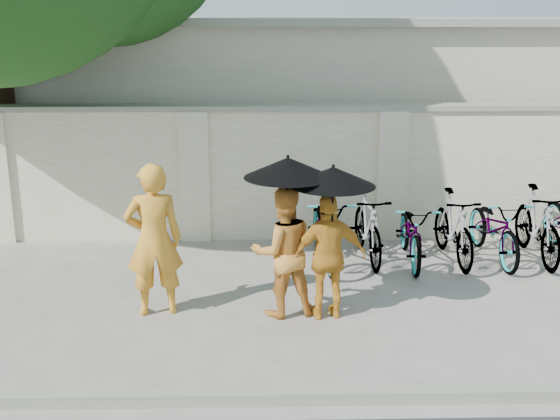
{
  "coord_description": "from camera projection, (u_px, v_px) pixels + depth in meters",
  "views": [
    {
      "loc": [
        0.05,
        -7.35,
        3.41
      ],
      "look_at": [
        0.24,
        0.85,
        1.1
      ],
      "focal_mm": 45.0,
      "sensor_mm": 36.0,
      "label": 1
    }
  ],
  "objects": [
    {
      "name": "ground",
      "position": [
        260.0,
        323.0,
        8.0
      ],
      "size": [
        80.0,
        80.0,
        0.0
      ],
      "primitive_type": "plane",
      "color": "#A59D8F"
    },
    {
      "name": "kerb",
      "position": [
        260.0,
        397.0,
        6.34
      ],
      "size": [
        40.0,
        0.16,
        0.12
      ],
      "primitive_type": "cube",
      "color": "gray",
      "rests_on": "ground"
    },
    {
      "name": "compound_wall",
      "position": [
        325.0,
        175.0,
        10.83
      ],
      "size": [
        20.0,
        0.3,
        2.0
      ],
      "primitive_type": "cube",
      "color": "white",
      "rests_on": "ground"
    },
    {
      "name": "building_behind",
      "position": [
        359.0,
        105.0,
        14.34
      ],
      "size": [
        14.0,
        6.0,
        3.2
      ],
      "primitive_type": "cube",
      "color": "beige",
      "rests_on": "ground"
    },
    {
      "name": "monk_left",
      "position": [
        154.0,
        240.0,
        8.04
      ],
      "size": [
        0.74,
        0.56,
        1.8
      ],
      "primitive_type": "imported",
      "rotation": [
        0.0,
        0.0,
        3.36
      ],
      "color": "orange",
      "rests_on": "ground"
    },
    {
      "name": "monk_center",
      "position": [
        283.0,
        252.0,
        8.04
      ],
      "size": [
        0.85,
        0.73,
        1.53
      ],
      "primitive_type": "imported",
      "rotation": [
        0.0,
        0.0,
        3.36
      ],
      "color": "orange",
      "rests_on": "ground"
    },
    {
      "name": "parasol_center",
      "position": [
        288.0,
        167.0,
        7.69
      ],
      "size": [
        0.98,
        0.98,
        1.02
      ],
      "color": "black",
      "rests_on": "ground"
    },
    {
      "name": "monk_right",
      "position": [
        329.0,
        257.0,
        7.97
      ],
      "size": [
        0.91,
        0.49,
        1.47
      ],
      "primitive_type": "imported",
      "rotation": [
        0.0,
        0.0,
        3.3
      ],
      "color": "orange",
      "rests_on": "ground"
    },
    {
      "name": "parasol_right",
      "position": [
        333.0,
        176.0,
        7.63
      ],
      "size": [
        0.94,
        0.94,
        0.97
      ],
      "color": "black",
      "rests_on": "ground"
    },
    {
      "name": "bike_0",
      "position": [
        326.0,
        229.0,
        9.81
      ],
      "size": [
        0.79,
        1.92,
        0.98
      ],
      "primitive_type": "imported",
      "rotation": [
        0.0,
        0.0,
        0.08
      ],
      "color": "gray",
      "rests_on": "ground"
    },
    {
      "name": "bike_1",
      "position": [
        368.0,
        226.0,
        9.9
      ],
      "size": [
        0.59,
        1.7,
        1.01
      ],
      "primitive_type": "imported",
      "rotation": [
        0.0,
        0.0,
        0.07
      ],
      "color": "gray",
      "rests_on": "ground"
    },
    {
      "name": "bike_2",
      "position": [
        412.0,
        233.0,
        9.81
      ],
      "size": [
        0.68,
        1.72,
        0.89
      ],
      "primitive_type": "imported",
      "rotation": [
        0.0,
        0.0,
        -0.05
      ],
      "color": "gray",
      "rests_on": "ground"
    },
    {
      "name": "bike_3",
      "position": [
        453.0,
        227.0,
        9.87
      ],
      "size": [
        0.57,
        1.69,
        1.0
      ],
      "primitive_type": "imported",
      "rotation": [
        0.0,
        0.0,
        0.06
      ],
      "color": "gray",
      "rests_on": "ground"
    },
    {
      "name": "bike_4",
      "position": [
        494.0,
        228.0,
        9.94
      ],
      "size": [
        0.75,
        1.81,
        0.93
      ],
      "primitive_type": "imported",
      "rotation": [
        0.0,
        0.0,
        0.07
      ],
      "color": "gray",
      "rests_on": "ground"
    },
    {
      "name": "bike_5",
      "position": [
        537.0,
        225.0,
        9.92
      ],
      "size": [
        0.5,
        1.73,
        1.04
      ],
      "primitive_type": "imported",
      "rotation": [
        0.0,
        0.0,
        -0.01
      ],
      "color": "gray",
      "rests_on": "ground"
    }
  ]
}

